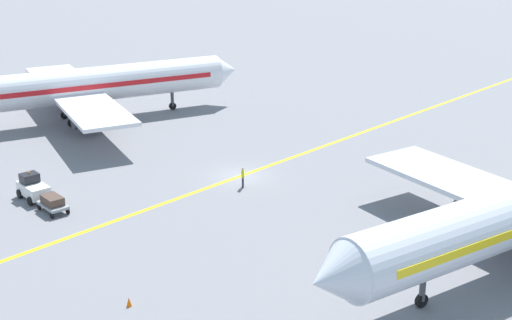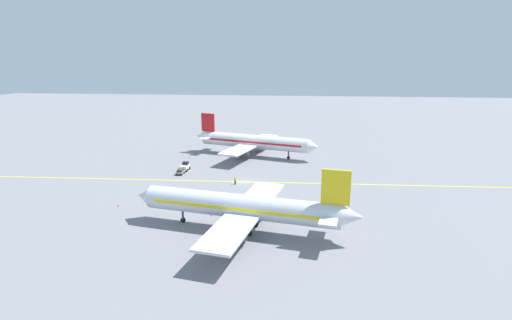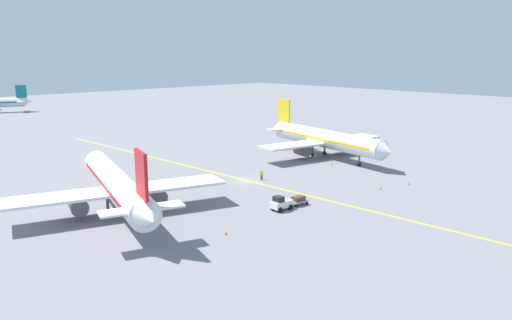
% 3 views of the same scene
% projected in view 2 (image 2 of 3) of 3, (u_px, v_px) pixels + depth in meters
% --- Properties ---
extents(ground_plane, '(400.00, 400.00, 0.00)m').
position_uv_depth(ground_plane, '(244.00, 182.00, 84.18)').
color(ground_plane, slate).
extents(apron_yellow_centreline, '(4.69, 119.94, 0.01)m').
position_uv_depth(apron_yellow_centreline, '(244.00, 182.00, 84.18)').
color(apron_yellow_centreline, yellow).
rests_on(apron_yellow_centreline, ground).
extents(airplane_at_gate, '(28.29, 34.79, 10.60)m').
position_uv_depth(airplane_at_gate, '(253.00, 142.00, 106.08)').
color(airplane_at_gate, white).
rests_on(airplane_at_gate, ground).
extents(airplane_adjacent_stand, '(28.48, 35.39, 10.60)m').
position_uv_depth(airplane_adjacent_stand, '(243.00, 207.00, 59.68)').
color(airplane_adjacent_stand, silver).
rests_on(airplane_adjacent_stand, ground).
extents(baggage_tug_white, '(3.07, 1.88, 2.11)m').
position_uv_depth(baggage_tug_white, '(185.00, 167.00, 92.61)').
color(baggage_tug_white, white).
rests_on(baggage_tug_white, ground).
extents(baggage_cart_trailing, '(2.67, 1.53, 1.24)m').
position_uv_depth(baggage_cart_trailing, '(180.00, 171.00, 89.49)').
color(baggage_cart_trailing, gray).
rests_on(baggage_cart_trailing, ground).
extents(ground_crew_worker, '(0.44, 0.44, 1.68)m').
position_uv_depth(ground_crew_worker, '(235.00, 180.00, 82.19)').
color(ground_crew_worker, '#23232D').
rests_on(ground_crew_worker, ground).
extents(traffic_cone_near_nose, '(0.32, 0.32, 0.55)m').
position_uv_depth(traffic_cone_near_nose, '(190.00, 157.00, 104.00)').
color(traffic_cone_near_nose, orange).
rests_on(traffic_cone_near_nose, ground).
extents(traffic_cone_mid_apron, '(0.32, 0.32, 0.55)m').
position_uv_depth(traffic_cone_mid_apron, '(212.00, 214.00, 65.92)').
color(traffic_cone_mid_apron, orange).
rests_on(traffic_cone_mid_apron, ground).
extents(traffic_cone_by_wingtip, '(0.32, 0.32, 0.55)m').
position_uv_depth(traffic_cone_by_wingtip, '(139.00, 194.00, 75.55)').
color(traffic_cone_by_wingtip, orange).
rests_on(traffic_cone_by_wingtip, ground).
extents(traffic_cone_far_edge, '(0.32, 0.32, 0.55)m').
position_uv_depth(traffic_cone_far_edge, '(118.00, 205.00, 70.11)').
color(traffic_cone_far_edge, orange).
rests_on(traffic_cone_far_edge, ground).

